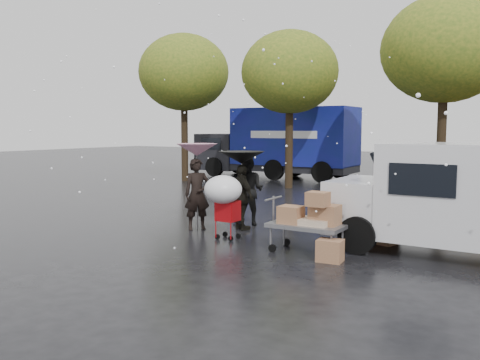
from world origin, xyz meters
The scene contains 13 objects.
ground centered at (0.00, 0.00, 0.00)m, with size 90.00×90.00×0.00m, color black.
person_pink centered at (-1.50, 0.86, 0.88)m, with size 0.64×0.42×1.76m, color black.
person_middle centered at (-0.74, 2.03, 0.91)m, with size 0.88×0.69×1.81m, color black.
person_black centered at (-0.55, 1.40, 0.81)m, with size 0.94×0.39×1.61m, color black.
umbrella_pink centered at (-1.50, 0.86, 1.97)m, with size 1.01×1.01×2.12m.
umbrella_black centered at (-0.55, 1.40, 1.78)m, with size 1.12×1.12×1.94m.
vendor_cart centered at (1.86, 0.09, 0.73)m, with size 1.52×0.80×1.27m.
shopping_cart centered at (-0.25, 0.17, 1.06)m, with size 0.84×0.84×1.46m.
white_van centered at (4.50, 1.52, 1.16)m, with size 4.91×2.18×2.20m.
blue_truck centered at (-5.89, 13.73, 1.76)m, with size 8.30×2.60×3.50m.
box_ground_near centered at (2.44, -0.29, 0.21)m, with size 0.46×0.37×0.42m, color brown.
box_ground_far centered at (2.88, 1.72, 0.19)m, with size 0.50×0.39×0.39m, color brown.
tree_row centered at (-0.47, 10.00, 5.02)m, with size 21.60×4.40×7.12m.
Camera 1 is at (5.92, -9.12, 2.49)m, focal length 38.00 mm.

